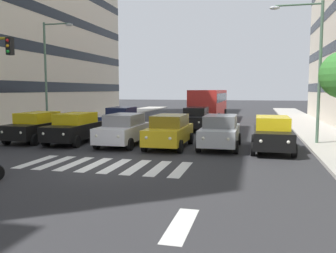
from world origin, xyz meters
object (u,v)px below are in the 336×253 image
at_px(car_1, 220,131).
at_px(street_lamp_right, 49,66).
at_px(car_row2_0, 121,118).
at_px(car_4, 75,128).
at_px(bus_behind_traffic, 209,102).
at_px(car_2, 169,131).
at_px(car_5, 36,126).
at_px(car_row2_1, 196,118).
at_px(car_3, 124,129).
at_px(car_0, 272,134).
at_px(street_lamp_left, 312,58).

height_order(car_1, street_lamp_right, street_lamp_right).
distance_m(car_1, car_row2_0, 10.44).
bearing_deg(car_4, car_row2_0, -91.21).
bearing_deg(bus_behind_traffic, car_1, 99.21).
relative_size(bus_behind_traffic, street_lamp_right, 1.35).
distance_m(car_1, car_2, 2.67).
relative_size(car_4, street_lamp_right, 0.57).
height_order(car_4, car_row2_0, same).
height_order(car_5, car_row2_1, same).
bearing_deg(bus_behind_traffic, car_3, 81.13).
bearing_deg(car_0, car_row2_1, -57.80).
height_order(car_5, street_lamp_left, street_lamp_left).
xyz_separation_m(bus_behind_traffic, street_lamp_left, (-7.28, 14.10, 2.88)).
bearing_deg(car_4, car_2, 177.97).
xyz_separation_m(car_5, bus_behind_traffic, (-8.15, -16.38, 0.97)).
relative_size(car_4, street_lamp_left, 0.59).
height_order(car_4, bus_behind_traffic, bus_behind_traffic).
relative_size(car_3, car_4, 1.00).
bearing_deg(car_4, car_3, 177.53).
bearing_deg(car_row2_0, street_lamp_right, 18.79).
distance_m(car_2, bus_behind_traffic, 16.70).
bearing_deg(car_0, car_2, 1.11).
bearing_deg(car_row2_1, car_row2_0, 13.21).
distance_m(car_2, car_row2_0, 8.90).
height_order(car_0, car_5, same).
xyz_separation_m(car_1, bus_behind_traffic, (2.63, -16.23, 0.97)).
bearing_deg(car_4, car_0, 179.49).
bearing_deg(car_0, street_lamp_right, -18.68).
bearing_deg(bus_behind_traffic, street_lamp_left, 117.31).
relative_size(car_0, car_row2_0, 1.00).
bearing_deg(bus_behind_traffic, car_row2_0, 60.45).
bearing_deg(street_lamp_right, car_2, 152.56).
bearing_deg(car_3, car_2, 178.49).
xyz_separation_m(car_3, car_row2_0, (2.87, -6.96, 0.00)).
bearing_deg(car_3, car_4, -2.47).
height_order(car_0, street_lamp_right, street_lamp_right).
height_order(car_0, car_2, same).
bearing_deg(car_5, bus_behind_traffic, -116.45).
bearing_deg(street_lamp_left, car_5, 8.41).
distance_m(car_4, car_row2_1, 9.91).
bearing_deg(car_row2_0, car_5, 68.29).
relative_size(car_3, bus_behind_traffic, 0.42).
xyz_separation_m(car_2, car_5, (8.15, -0.28, 0.00)).
bearing_deg(street_lamp_left, street_lamp_right, -9.04).
xyz_separation_m(car_2, car_row2_0, (5.46, -7.03, 0.00)).
bearing_deg(bus_behind_traffic, car_5, 63.55).
bearing_deg(street_lamp_left, bus_behind_traffic, -62.69).
bearing_deg(car_3, car_row2_1, -107.76).
xyz_separation_m(street_lamp_left, street_lamp_right, (17.62, -2.80, 0.05)).
bearing_deg(car_4, street_lamp_right, -47.53).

